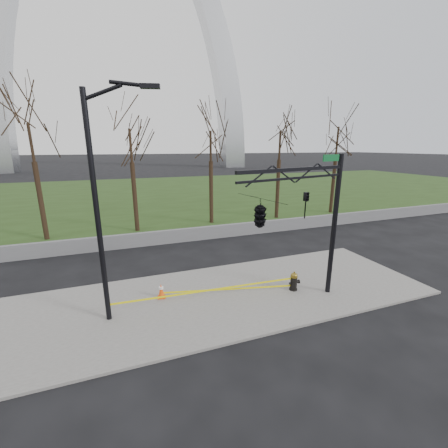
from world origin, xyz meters
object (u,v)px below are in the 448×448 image
object	(u,v)px
traffic_cone	(161,291)
traffic_signal_mast	(277,210)
street_light	(102,196)
fire_hydrant	(294,281)

from	to	relation	value
traffic_cone	traffic_signal_mast	xyz separation A→B (m)	(3.78, -2.70, 3.73)
traffic_cone	traffic_signal_mast	size ratio (longest dim) A/B	0.11
street_light	traffic_signal_mast	distance (m)	5.90
street_light	traffic_signal_mast	world-z (taller)	street_light
traffic_cone	traffic_signal_mast	distance (m)	5.96
traffic_signal_mast	traffic_cone	bearing A→B (deg)	131.61
traffic_cone	street_light	distance (m)	4.75
fire_hydrant	traffic_signal_mast	world-z (taller)	traffic_signal_mast
street_light	fire_hydrant	bearing A→B (deg)	11.37
fire_hydrant	street_light	distance (m)	8.56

